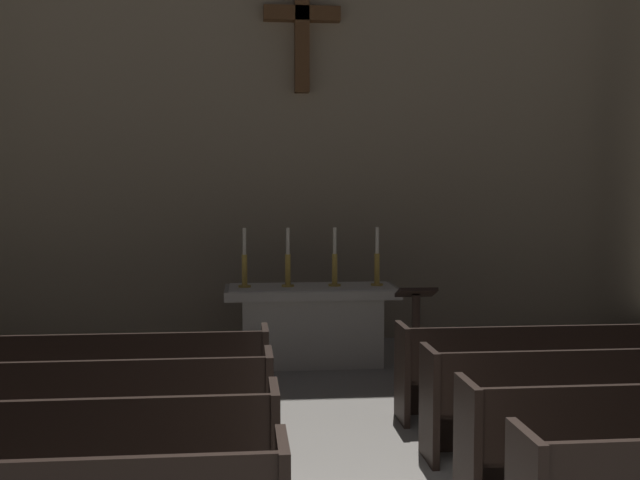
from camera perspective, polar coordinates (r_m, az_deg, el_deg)
pew_left_row_3 at (r=6.62m, az=-20.47°, el=-12.08°), size 3.78×0.50×0.95m
pew_left_row_4 at (r=7.64m, az=-18.35°, el=-9.87°), size 3.78×0.50×0.95m
pew_right_row_4 at (r=8.19m, az=19.12°, el=-8.97°), size 3.78×0.50×0.95m
altar at (r=9.96m, az=-0.64°, el=-6.15°), size 2.20×0.90×1.01m
candlestick_outer_left at (r=9.82m, az=-5.59°, el=-2.06°), size 0.16×0.16×0.75m
candlestick_inner_left at (r=9.84m, az=-2.39°, el=-2.04°), size 0.16×0.16×0.75m
candlestick_inner_right at (r=9.89m, az=1.09°, el=-2.00°), size 0.16×0.16×0.75m
candlestick_outer_right at (r=9.97m, az=4.23°, el=-1.97°), size 0.16×0.16×0.75m
apse_with_cross at (r=11.71m, az=-1.43°, el=12.91°), size 11.66×0.46×8.21m
lectern at (r=8.96m, az=7.09°, el=-7.22°), size 0.44×0.36×1.15m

